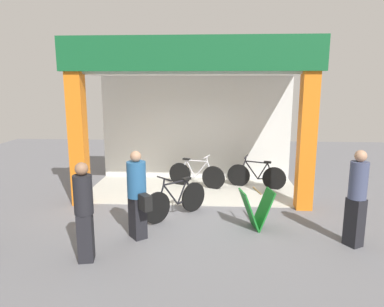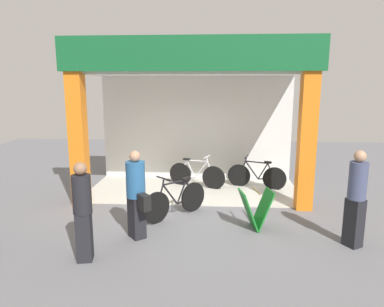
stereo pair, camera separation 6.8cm
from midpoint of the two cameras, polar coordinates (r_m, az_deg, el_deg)
ground_plane at (r=8.63m, az=-0.49°, el=-8.36°), size 19.30×19.30×0.00m
shop_facade at (r=9.54m, az=0.06°, el=6.44°), size 5.85×2.91×3.90m
bicycle_inside_0 at (r=10.07m, az=10.05°, el=-3.51°), size 1.58×0.55×0.90m
bicycle_inside_1 at (r=10.00m, az=0.48°, el=-3.38°), size 1.59×0.62×0.92m
bicycle_parked_0 at (r=7.85m, az=-2.81°, el=-7.49°), size 1.22×1.28×0.95m
sandwich_board_sign at (r=7.36m, az=9.95°, el=-8.76°), size 0.72×0.59×0.81m
pedestrian_0 at (r=6.76m, az=-9.00°, el=-6.43°), size 0.59×0.65×1.68m
pedestrian_1 at (r=6.14m, az=-17.14°, el=-8.79°), size 0.36×0.55×1.67m
pedestrian_2 at (r=6.99m, az=24.57°, el=-6.45°), size 0.43×0.43×1.76m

